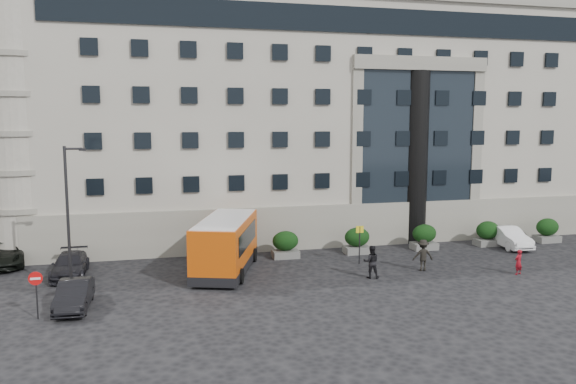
# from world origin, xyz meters

# --- Properties ---
(ground) EXTENTS (120.00, 120.00, 0.00)m
(ground) POSITION_xyz_m (0.00, 0.00, 0.00)
(ground) COLOR black
(ground) RESTS_ON ground
(civic_building) EXTENTS (44.00, 24.00, 18.00)m
(civic_building) POSITION_xyz_m (6.00, 22.00, 9.00)
(civic_building) COLOR #9B9789
(civic_building) RESTS_ON ground
(entrance_column) EXTENTS (1.80, 1.80, 13.00)m
(entrance_column) POSITION_xyz_m (12.00, 10.30, 6.50)
(entrance_column) COLOR black
(entrance_column) RESTS_ON ground
(hedge_a) EXTENTS (1.80, 1.26, 1.84)m
(hedge_a) POSITION_xyz_m (-4.00, 7.80, 0.93)
(hedge_a) COLOR #565654
(hedge_a) RESTS_ON ground
(hedge_b) EXTENTS (1.80, 1.26, 1.84)m
(hedge_b) POSITION_xyz_m (1.20, 7.80, 0.93)
(hedge_b) COLOR #565654
(hedge_b) RESTS_ON ground
(hedge_c) EXTENTS (1.80, 1.26, 1.84)m
(hedge_c) POSITION_xyz_m (6.40, 7.80, 0.93)
(hedge_c) COLOR #565654
(hedge_c) RESTS_ON ground
(hedge_d) EXTENTS (1.80, 1.26, 1.84)m
(hedge_d) POSITION_xyz_m (11.60, 7.80, 0.93)
(hedge_d) COLOR #565654
(hedge_d) RESTS_ON ground
(hedge_e) EXTENTS (1.80, 1.26, 1.84)m
(hedge_e) POSITION_xyz_m (16.80, 7.80, 0.93)
(hedge_e) COLOR #565654
(hedge_e) RESTS_ON ground
(hedge_f) EXTENTS (1.80, 1.26, 1.84)m
(hedge_f) POSITION_xyz_m (22.00, 7.80, 0.93)
(hedge_f) COLOR #565654
(hedge_f) RESTS_ON ground
(street_lamp) EXTENTS (1.16, 0.18, 8.00)m
(street_lamp) POSITION_xyz_m (-11.94, 3.00, 4.37)
(street_lamp) COLOR #262628
(street_lamp) RESTS_ON ground
(bus_stop_sign) EXTENTS (0.50, 0.08, 2.52)m
(bus_stop_sign) POSITION_xyz_m (5.50, 5.00, 1.73)
(bus_stop_sign) COLOR #262628
(bus_stop_sign) RESTS_ON ground
(no_entry_sign) EXTENTS (0.64, 0.16, 2.32)m
(no_entry_sign) POSITION_xyz_m (-13.00, -1.04, 1.65)
(no_entry_sign) COLOR #262628
(no_entry_sign) RESTS_ON ground
(minibus) EXTENTS (5.23, 8.47, 3.34)m
(minibus) POSITION_xyz_m (-3.22, 5.26, 1.84)
(minibus) COLOR #C34709
(minibus) RESTS_ON ground
(red_truck) EXTENTS (2.79, 5.22, 2.70)m
(red_truck) POSITION_xyz_m (-11.96, 16.37, 1.38)
(red_truck) COLOR maroon
(red_truck) RESTS_ON ground
(parked_car_b) EXTENTS (1.62, 4.30, 1.40)m
(parked_car_b) POSITION_xyz_m (-11.50, 0.19, 0.70)
(parked_car_b) COLOR black
(parked_car_b) RESTS_ON ground
(parked_car_c) EXTENTS (1.94, 4.75, 1.38)m
(parked_car_c) POSITION_xyz_m (-12.49, 6.45, 0.69)
(parked_car_c) COLOR black
(parked_car_c) RESTS_ON ground
(parked_car_d) EXTENTS (3.21, 5.91, 1.57)m
(parked_car_d) POSITION_xyz_m (-17.00, 10.26, 0.79)
(parked_car_d) COLOR black
(parked_car_d) RESTS_ON ground
(white_taxi) EXTENTS (1.97, 4.71, 1.52)m
(white_taxi) POSITION_xyz_m (18.00, 7.00, 0.76)
(white_taxi) COLOR white
(white_taxi) RESTS_ON ground
(pedestrian_a) EXTENTS (0.65, 0.52, 1.55)m
(pedestrian_a) POSITION_xyz_m (14.00, 0.30, 0.78)
(pedestrian_a) COLOR maroon
(pedestrian_a) RESTS_ON ground
(pedestrian_b) EXTENTS (1.12, 0.97, 1.97)m
(pedestrian_b) POSITION_xyz_m (5.00, 1.76, 0.99)
(pedestrian_b) COLOR black
(pedestrian_b) RESTS_ON ground
(pedestrian_c) EXTENTS (1.38, 0.94, 1.97)m
(pedestrian_c) POSITION_xyz_m (8.76, 2.51, 0.98)
(pedestrian_c) COLOR black
(pedestrian_c) RESTS_ON ground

